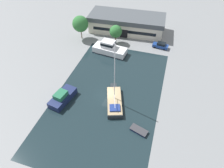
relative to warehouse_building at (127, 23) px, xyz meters
The scene contains 10 objects.
ground_plane 30.33m from the warehouse_building, 83.49° to the right, with size 440.00×440.00×0.00m, color gray.
water_canal 30.33m from the warehouse_building, 83.49° to the right, with size 22.66×38.56×0.01m, color #19282D.
warehouse_building is the anchor object (origin of this frame).
quay_tree_near_building 8.44m from the warehouse_building, 98.77° to the right, with size 3.68×3.68×5.58m.
quay_tree_by_water 15.23m from the warehouse_building, 143.10° to the right, with size 4.77×4.77×7.27m.
parked_car 14.16m from the warehouse_building, 30.41° to the right, with size 4.67×2.41×1.73m.
sailboat_moored 32.14m from the warehouse_building, 80.40° to the right, with size 5.62×9.70×14.66m.
motor_cruiser 14.15m from the warehouse_building, 95.67° to the right, with size 9.81×4.85×3.78m.
small_dinghy 39.04m from the warehouse_building, 72.24° to the right, with size 3.66×2.47×0.50m.
cabin_boat 34.74m from the warehouse_building, 99.35° to the right, with size 4.07×7.21×2.53m.
Camera 1 is at (9.89, -28.99, 32.93)m, focal length 32.00 mm.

